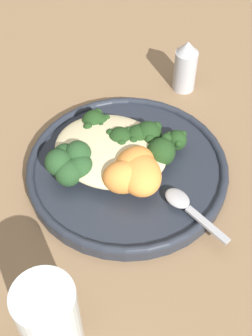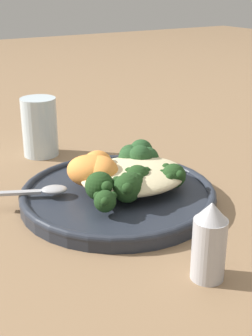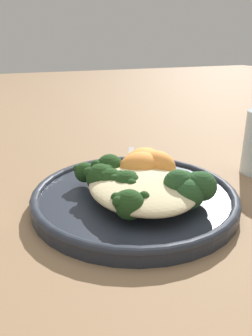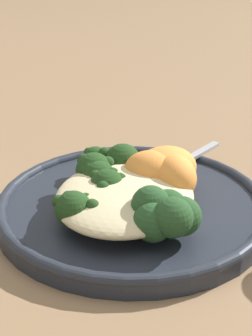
{
  "view_description": "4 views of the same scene",
  "coord_description": "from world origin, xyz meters",
  "px_view_note": "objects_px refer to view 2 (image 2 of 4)",
  "views": [
    {
      "loc": [
        0.16,
        -0.39,
        0.49
      ],
      "look_at": [
        0.01,
        -0.04,
        0.04
      ],
      "focal_mm": 50.0,
      "sensor_mm": 36.0,
      "label": 1
    },
    {
      "loc": [
        0.3,
        0.49,
        0.29
      ],
      "look_at": [
        -0.01,
        -0.02,
        0.05
      ],
      "focal_mm": 50.0,
      "sensor_mm": 36.0,
      "label": 2
    },
    {
      "loc": [
        -0.36,
        0.15,
        0.21
      ],
      "look_at": [
        0.01,
        -0.01,
        0.05
      ],
      "focal_mm": 35.0,
      "sensor_mm": 36.0,
      "label": 3
    },
    {
      "loc": [
        -0.48,
        -0.14,
        0.28
      ],
      "look_at": [
        -0.0,
        -0.01,
        0.06
      ],
      "focal_mm": 60.0,
      "sensor_mm": 36.0,
      "label": 4
    }
  ],
  "objects_px": {
    "broccoli_stalk_3": "(122,183)",
    "kale_tuft": "(138,156)",
    "water_glass": "(40,127)",
    "quinoa_mound": "(134,175)",
    "broccoli_stalk_1": "(106,194)",
    "broccoli_stalk_4": "(132,178)",
    "sweet_potato_chunk_2": "(90,171)",
    "salt_shaker": "(209,242)",
    "broccoli_stalk_5": "(151,178)",
    "broccoli_stalk_2": "(121,185)",
    "broccoli_stalk_0": "(102,186)",
    "sweet_potato_chunk_0": "(97,166)",
    "sweet_potato_chunk_1": "(101,172)",
    "plate": "(119,195)",
    "spoon": "(46,190)",
    "broccoli_stalk_6": "(163,177)"
  },
  "relations": [
    {
      "from": "sweet_potato_chunk_1",
      "to": "broccoli_stalk_3",
      "type": "bearing_deg",
      "value": 111.87
    },
    {
      "from": "broccoli_stalk_6",
      "to": "broccoli_stalk_5",
      "type": "bearing_deg",
      "value": -166.29
    },
    {
      "from": "broccoli_stalk_2",
      "to": "broccoli_stalk_5",
      "type": "bearing_deg",
      "value": 103.78
    },
    {
      "from": "broccoli_stalk_4",
      "to": "broccoli_stalk_2",
      "type": "bearing_deg",
      "value": -85.7
    },
    {
      "from": "sweet_potato_chunk_0",
      "to": "salt_shaker",
      "type": "distance_m",
      "value": 0.24
    },
    {
      "from": "sweet_potato_chunk_0",
      "to": "salt_shaker",
      "type": "height_order",
      "value": "salt_shaker"
    },
    {
      "from": "sweet_potato_chunk_2",
      "to": "broccoli_stalk_4",
      "type": "bearing_deg",
      "value": 138.21
    },
    {
      "from": "quinoa_mound",
      "to": "broccoli_stalk_4",
      "type": "distance_m",
      "value": 0.01
    },
    {
      "from": "broccoli_stalk_1",
      "to": "broccoli_stalk_5",
      "type": "distance_m",
      "value": 0.08
    },
    {
      "from": "broccoli_stalk_6",
      "to": "broccoli_stalk_1",
      "type": "bearing_deg",
      "value": -134.77
    },
    {
      "from": "broccoli_stalk_3",
      "to": "salt_shaker",
      "type": "bearing_deg",
      "value": -0.62
    },
    {
      "from": "quinoa_mound",
      "to": "broccoli_stalk_1",
      "type": "distance_m",
      "value": 0.07
    },
    {
      "from": "broccoli_stalk_3",
      "to": "broccoli_stalk_4",
      "type": "xyz_separation_m",
      "value": [
        -0.02,
        -0.01,
        0.0
      ]
    },
    {
      "from": "quinoa_mound",
      "to": "broccoli_stalk_2",
      "type": "height_order",
      "value": "broccoli_stalk_2"
    },
    {
      "from": "broccoli_stalk_6",
      "to": "sweet_potato_chunk_0",
      "type": "relative_size",
      "value": 1.85
    },
    {
      "from": "sweet_potato_chunk_2",
      "to": "broccoli_stalk_1",
      "type": "bearing_deg",
      "value": 82.41
    },
    {
      "from": "plate",
      "to": "broccoli_stalk_1",
      "type": "bearing_deg",
      "value": 39.32
    },
    {
      "from": "quinoa_mound",
      "to": "sweet_potato_chunk_2",
      "type": "bearing_deg",
      "value": -28.1
    },
    {
      "from": "broccoli_stalk_4",
      "to": "salt_shaker",
      "type": "bearing_deg",
      "value": -31.12
    },
    {
      "from": "broccoli_stalk_3",
      "to": "spoon",
      "type": "bearing_deg",
      "value": -119.39
    },
    {
      "from": "sweet_potato_chunk_0",
      "to": "kale_tuft",
      "type": "height_order",
      "value": "same"
    },
    {
      "from": "broccoli_stalk_5",
      "to": "water_glass",
      "type": "distance_m",
      "value": 0.26
    },
    {
      "from": "spoon",
      "to": "salt_shaker",
      "type": "xyz_separation_m",
      "value": [
        -0.08,
        0.24,
        0.02
      ]
    },
    {
      "from": "broccoli_stalk_3",
      "to": "spoon",
      "type": "height_order",
      "value": "broccoli_stalk_3"
    },
    {
      "from": "broccoli_stalk_5",
      "to": "salt_shaker",
      "type": "bearing_deg",
      "value": -59.55
    },
    {
      "from": "plate",
      "to": "salt_shaker",
      "type": "xyz_separation_m",
      "value": [
        0.01,
        0.2,
        0.03
      ]
    },
    {
      "from": "broccoli_stalk_4",
      "to": "broccoli_stalk_0",
      "type": "bearing_deg",
      "value": -108.03
    },
    {
      "from": "sweet_potato_chunk_0",
      "to": "quinoa_mound",
      "type": "bearing_deg",
      "value": 131.38
    },
    {
      "from": "sweet_potato_chunk_1",
      "to": "spoon",
      "type": "bearing_deg",
      "value": -14.47
    },
    {
      "from": "broccoli_stalk_5",
      "to": "broccoli_stalk_2",
      "type": "bearing_deg",
      "value": -127.62
    },
    {
      "from": "broccoli_stalk_3",
      "to": "broccoli_stalk_4",
      "type": "distance_m",
      "value": 0.02
    },
    {
      "from": "spoon",
      "to": "sweet_potato_chunk_1",
      "type": "bearing_deg",
      "value": -169.43
    },
    {
      "from": "broccoli_stalk_3",
      "to": "kale_tuft",
      "type": "relative_size",
      "value": 1.74
    },
    {
      "from": "broccoli_stalk_6",
      "to": "spoon",
      "type": "height_order",
      "value": "broccoli_stalk_6"
    },
    {
      "from": "sweet_potato_chunk_2",
      "to": "salt_shaker",
      "type": "distance_m",
      "value": 0.23
    },
    {
      "from": "broccoli_stalk_0",
      "to": "sweet_potato_chunk_1",
      "type": "relative_size",
      "value": 1.66
    },
    {
      "from": "quinoa_mound",
      "to": "salt_shaker",
      "type": "relative_size",
      "value": 1.75
    },
    {
      "from": "broccoli_stalk_0",
      "to": "kale_tuft",
      "type": "relative_size",
      "value": 1.59
    },
    {
      "from": "broccoli_stalk_2",
      "to": "water_glass",
      "type": "height_order",
      "value": "water_glass"
    },
    {
      "from": "broccoli_stalk_1",
      "to": "broccoli_stalk_4",
      "type": "bearing_deg",
      "value": 140.47
    },
    {
      "from": "broccoli_stalk_0",
      "to": "broccoli_stalk_3",
      "type": "xyz_separation_m",
      "value": [
        -0.03,
        0.0,
        -0.0
      ]
    },
    {
      "from": "salt_shaker",
      "to": "sweet_potato_chunk_2",
      "type": "bearing_deg",
      "value": -85.76
    },
    {
      "from": "plate",
      "to": "sweet_potato_chunk_1",
      "type": "xyz_separation_m",
      "value": [
        0.02,
        -0.02,
        0.03
      ]
    },
    {
      "from": "broccoli_stalk_3",
      "to": "spoon",
      "type": "xyz_separation_m",
      "value": [
        0.09,
        -0.05,
        -0.01
      ]
    },
    {
      "from": "broccoli_stalk_4",
      "to": "broccoli_stalk_6",
      "type": "bearing_deg",
      "value": 46.08
    },
    {
      "from": "salt_shaker",
      "to": "sweet_potato_chunk_1",
      "type": "bearing_deg",
      "value": -88.51
    },
    {
      "from": "kale_tuft",
      "to": "water_glass",
      "type": "relative_size",
      "value": 0.61
    },
    {
      "from": "plate",
      "to": "salt_shaker",
      "type": "height_order",
      "value": "salt_shaker"
    },
    {
      "from": "broccoli_stalk_5",
      "to": "spoon",
      "type": "height_order",
      "value": "broccoli_stalk_5"
    },
    {
      "from": "plate",
      "to": "salt_shaker",
      "type": "distance_m",
      "value": 0.21
    }
  ]
}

